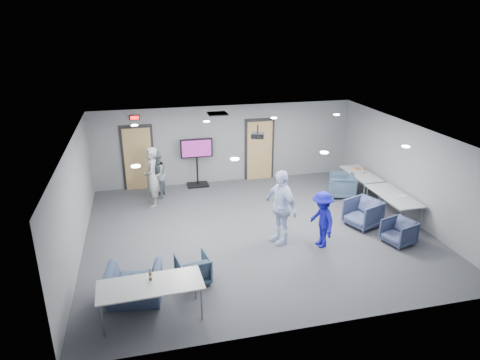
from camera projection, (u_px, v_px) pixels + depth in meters
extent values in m
plane|color=#36383D|center=(256.00, 231.00, 11.65)|extent=(9.00, 9.00, 0.00)
plane|color=silver|center=(258.00, 134.00, 10.71)|extent=(9.00, 9.00, 0.00)
cube|color=slate|center=(226.00, 144.00, 14.82)|extent=(9.00, 0.02, 2.70)
cube|color=slate|center=(318.00, 264.00, 7.54)|extent=(9.00, 0.02, 2.70)
cube|color=slate|center=(75.00, 200.00, 10.20)|extent=(0.02, 8.00, 2.70)
cube|color=slate|center=(409.00, 171.00, 12.16)|extent=(0.02, 8.00, 2.70)
cube|color=black|center=(138.00, 158.00, 14.24)|extent=(1.06, 0.06, 2.24)
cube|color=tan|center=(138.00, 159.00, 14.21)|extent=(0.90, 0.05, 2.10)
cylinder|color=gray|center=(149.00, 160.00, 14.26)|extent=(0.04, 0.10, 0.04)
cube|color=black|center=(259.00, 150.00, 15.15)|extent=(1.06, 0.06, 2.24)
cube|color=tan|center=(260.00, 151.00, 15.13)|extent=(0.90, 0.05, 2.10)
cylinder|color=gray|center=(269.00, 152.00, 15.17)|extent=(0.04, 0.10, 0.04)
cube|color=black|center=(135.00, 118.00, 13.73)|extent=(0.32, 0.06, 0.16)
cube|color=#FF0C0C|center=(135.00, 118.00, 13.69)|extent=(0.26, 0.02, 0.11)
cube|color=black|center=(217.00, 114.00, 13.15)|extent=(0.60, 0.60, 0.03)
cylinder|color=white|center=(136.00, 166.00, 8.42)|extent=(0.18, 0.18, 0.02)
cylinder|color=white|center=(134.00, 125.00, 11.70)|extent=(0.18, 0.18, 0.02)
cylinder|color=white|center=(235.00, 159.00, 8.85)|extent=(0.18, 0.18, 0.02)
cylinder|color=white|center=(207.00, 122.00, 12.13)|extent=(0.18, 0.18, 0.02)
cylinder|color=white|center=(324.00, 153.00, 9.29)|extent=(0.18, 0.18, 0.02)
cylinder|color=white|center=(274.00, 118.00, 12.57)|extent=(0.18, 0.18, 0.02)
cylinder|color=white|center=(406.00, 147.00, 9.73)|extent=(0.18, 0.18, 0.02)
cylinder|color=white|center=(336.00, 115.00, 13.00)|extent=(0.18, 0.18, 0.02)
imported|color=gray|center=(152.00, 177.00, 12.92)|extent=(0.46, 0.69, 1.86)
imported|color=slate|center=(156.00, 175.00, 13.57)|extent=(0.78, 0.89, 1.54)
imported|color=#C6D8FF|center=(281.00, 207.00, 10.77)|extent=(0.83, 1.23, 1.95)
imported|color=#18189D|center=(322.00, 220.00, 10.63)|extent=(0.63, 0.99, 1.47)
imported|color=#384D62|center=(342.00, 185.00, 13.80)|extent=(1.07, 1.06, 0.76)
imported|color=#3B4567|center=(363.00, 213.00, 11.81)|extent=(1.07, 1.06, 0.76)
imported|color=#343D5A|center=(399.00, 232.00, 10.89)|extent=(0.87, 0.86, 0.64)
imported|color=#374C5F|center=(193.00, 269.00, 9.29)|extent=(0.78, 0.79, 0.64)
imported|color=#384662|center=(134.00, 285.00, 8.64)|extent=(1.22, 1.10, 0.72)
cube|color=#A3A6A8|center=(361.00, 174.00, 13.86)|extent=(0.71, 1.70, 0.03)
cylinder|color=gray|center=(341.00, 177.00, 14.64)|extent=(0.04, 0.04, 0.70)
cylinder|color=gray|center=(364.00, 194.00, 13.23)|extent=(0.04, 0.04, 0.70)
cylinder|color=gray|center=(356.00, 176.00, 14.76)|extent=(0.04, 0.04, 0.70)
cylinder|color=gray|center=(380.00, 192.00, 13.35)|extent=(0.04, 0.04, 0.70)
cube|color=#A3A6A8|center=(394.00, 195.00, 12.13)|extent=(0.79, 1.90, 0.03)
cylinder|color=gray|center=(367.00, 197.00, 12.99)|extent=(0.04, 0.04, 0.70)
cylinder|color=gray|center=(400.00, 221.00, 11.40)|extent=(0.04, 0.04, 0.70)
cylinder|color=gray|center=(385.00, 195.00, 13.12)|extent=(0.04, 0.04, 0.70)
cylinder|color=gray|center=(420.00, 219.00, 11.54)|extent=(0.04, 0.04, 0.70)
cube|color=#A3A6A8|center=(150.00, 285.00, 8.04)|extent=(2.00, 0.90, 0.03)
cylinder|color=gray|center=(195.00, 284.00, 8.69)|extent=(0.04, 0.04, 0.70)
cylinder|color=gray|center=(103.00, 299.00, 8.23)|extent=(0.04, 0.04, 0.70)
cylinder|color=gray|center=(202.00, 303.00, 8.10)|extent=(0.04, 0.04, 0.70)
cylinder|color=gray|center=(102.00, 321.00, 7.63)|extent=(0.04, 0.04, 0.70)
cylinder|color=brown|center=(150.00, 276.00, 8.14)|extent=(0.06, 0.06, 0.17)
cylinder|color=brown|center=(150.00, 271.00, 8.09)|extent=(0.02, 0.02, 0.08)
cylinder|color=beige|center=(150.00, 276.00, 8.14)|extent=(0.06, 0.06, 0.06)
cylinder|color=brown|center=(364.00, 171.00, 13.82)|extent=(0.06, 0.06, 0.16)
cylinder|color=brown|center=(364.00, 168.00, 13.78)|extent=(0.02, 0.02, 0.07)
cylinder|color=beige|center=(364.00, 171.00, 13.82)|extent=(0.06, 0.06, 0.05)
cube|color=#CD6333|center=(357.00, 169.00, 14.21)|extent=(0.21, 0.16, 0.04)
cube|color=silver|center=(402.00, 196.00, 11.99)|extent=(0.24, 0.21, 0.05)
cube|color=black|center=(198.00, 185.00, 14.83)|extent=(0.73, 0.52, 0.06)
cylinder|color=black|center=(197.00, 167.00, 14.60)|extent=(0.06, 0.06, 1.25)
cube|color=black|center=(196.00, 148.00, 14.36)|extent=(1.09, 0.07, 0.64)
cube|color=#7A1B71|center=(197.00, 149.00, 14.32)|extent=(0.99, 0.01, 0.56)
cylinder|color=black|center=(258.00, 129.00, 11.73)|extent=(0.04, 0.04, 0.22)
cube|color=black|center=(258.00, 135.00, 11.79)|extent=(0.43, 0.40, 0.14)
cylinder|color=black|center=(259.00, 137.00, 11.65)|extent=(0.08, 0.06, 0.08)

